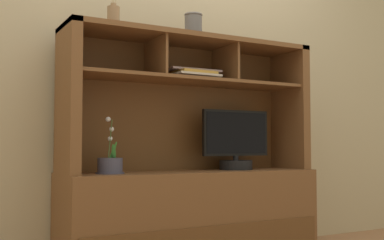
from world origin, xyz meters
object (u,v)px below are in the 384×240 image
magazine_stack_left (191,75)px  potted_orchid (110,165)px  tv_monitor (236,145)px  ceramic_vase (193,26)px  diffuser_bottle (113,17)px  media_console (192,193)px

magazine_stack_left → potted_orchid: bearing=-175.3°
tv_monitor → ceramic_vase: size_ratio=3.25×
diffuser_bottle → ceramic_vase: (0.53, -0.00, 0.01)m
potted_orchid → ceramic_vase: (0.54, 0.02, 0.86)m
media_console → tv_monitor: size_ratio=3.29×
media_console → magazine_stack_left: (-0.00, 0.00, 0.74)m
potted_orchid → magazine_stack_left: bearing=4.7°
media_console → diffuser_bottle: size_ratio=4.86×
media_console → magazine_stack_left: size_ratio=4.61×
media_console → diffuser_bottle: 1.16m
potted_orchid → ceramic_vase: bearing=2.0°
media_console → potted_orchid: size_ratio=5.07×
media_console → tv_monitor: 0.44m
potted_orchid → diffuser_bottle: (0.02, 0.02, 0.85)m
media_console → ceramic_vase: bearing=-90.0°
ceramic_vase → potted_orchid: bearing=-178.0°
tv_monitor → diffuser_bottle: bearing=-179.6°
media_console → potted_orchid: 0.58m
media_console → potted_orchid: (-0.54, -0.04, 0.19)m
media_console → tv_monitor: media_console is taller
media_console → tv_monitor: bearing=-2.7°
media_console → magazine_stack_left: bearing=109.1°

